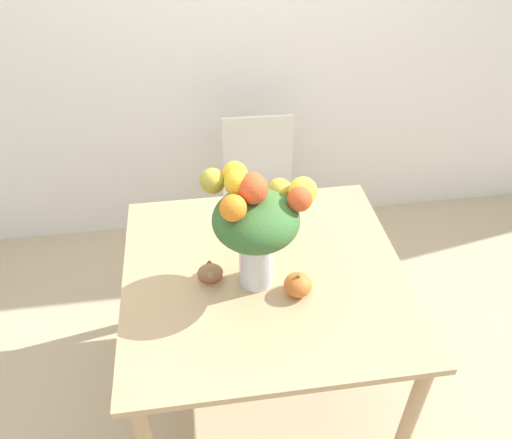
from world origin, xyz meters
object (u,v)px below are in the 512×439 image
at_px(dining_chair_near_window, 260,196).
at_px(pumpkin, 298,285).
at_px(turkey_figurine, 210,270).
at_px(flower_vase, 256,220).

bearing_deg(dining_chair_near_window, pumpkin, -88.24).
relative_size(pumpkin, turkey_figurine, 0.80).
height_order(flower_vase, pumpkin, flower_vase).
distance_m(flower_vase, dining_chair_near_window, 1.09).
distance_m(flower_vase, turkey_figurine, 0.32).
xyz_separation_m(turkey_figurine, dining_chair_near_window, (0.33, 0.88, -0.32)).
height_order(pumpkin, turkey_figurine, pumpkin).
bearing_deg(dining_chair_near_window, turkey_figurine, -108.55).
bearing_deg(turkey_figurine, flower_vase, -11.72).
relative_size(flower_vase, turkey_figurine, 3.71).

